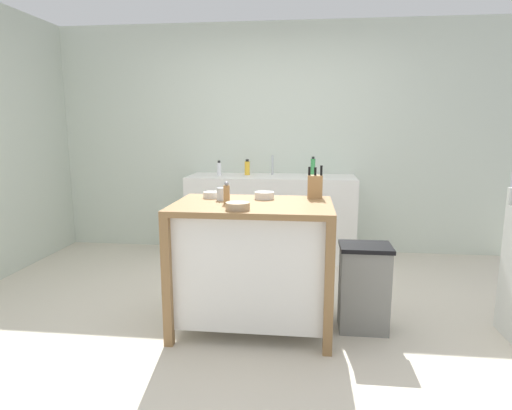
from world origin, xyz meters
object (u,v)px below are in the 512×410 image
trash_bin (364,287)px  bottle_hand_soap (313,167)px  bowl_ceramic_small (238,206)px  kitchen_island (253,259)px  bowl_ceramic_wide (264,195)px  sink_faucet (272,165)px  knife_block (315,186)px  drinking_cup (221,194)px  bottle_dish_soap (247,168)px  bowl_stoneware_deep (211,195)px  bottle_spray_cleaner (219,169)px  pepper_grinder (227,193)px

trash_bin → bottle_hand_soap: bearing=101.4°
bowl_ceramic_small → bottle_hand_soap: (0.51, 2.05, 0.06)m
kitchen_island → bottle_hand_soap: bottle_hand_soap is taller
bowl_ceramic_wide → sink_faucet: size_ratio=0.65×
knife_block → drinking_cup: size_ratio=2.72×
bowl_ceramic_small → bottle_dish_soap: bearing=96.1°
kitchen_island → bowl_stoneware_deep: (-0.34, 0.19, 0.43)m
sink_faucet → bottle_hand_soap: 0.47m
bowl_stoneware_deep → sink_faucet: (0.33, 1.72, 0.08)m
kitchen_island → bottle_hand_soap: size_ratio=5.18×
drinking_cup → bottle_spray_cleaner: 1.71m
bowl_ceramic_small → bottle_spray_cleaner: size_ratio=0.95×
kitchen_island → knife_block: bearing=32.0°
bottle_spray_cleaner → bowl_ceramic_small: bearing=-75.4°
knife_block → bottle_spray_cleaner: size_ratio=1.49×
bowl_ceramic_wide → sink_faucet: (-0.07, 1.72, 0.07)m
bottle_hand_soap → kitchen_island: bearing=-103.9°
kitchen_island → sink_faucet: sink_faucet is taller
bowl_ceramic_small → pepper_grinder: (-0.11, 0.22, 0.05)m
kitchen_island → bottle_dish_soap: bearing=98.9°
knife_block → sink_faucet: size_ratio=1.11×
drinking_cup → bowl_ceramic_wide: bearing=16.7°
sink_faucet → bottle_hand_soap: bearing=-14.2°
trash_bin → bottle_hand_soap: bottle_hand_soap is taller
sink_faucet → trash_bin: bearing=-66.6°
bowl_ceramic_small → bottle_spray_cleaner: 2.10m
knife_block → bowl_ceramic_wide: (-0.37, -0.08, -0.06)m
bowl_ceramic_wide → bottle_dish_soap: bearing=102.0°
pepper_grinder → trash_bin: pepper_grinder is taller
bowl_ceramic_small → bottle_hand_soap: size_ratio=0.73×
bottle_spray_cleaner → pepper_grinder: bearing=-77.0°
bottle_hand_soap → knife_block: bearing=-90.3°
knife_block → bottle_spray_cleaner: bearing=124.5°
bowl_stoneware_deep → trash_bin: bearing=-7.1°
sink_faucet → drinking_cup: bearing=-97.3°
kitchen_island → bottle_spray_cleaner: 1.93m
drinking_cup → bottle_hand_soap: (0.68, 1.70, 0.05)m
knife_block → drinking_cup: knife_block is taller
kitchen_island → bottle_dish_soap: bottle_dish_soap is taller
bowl_stoneware_deep → bottle_hand_soap: bearing=64.1°
bowl_stoneware_deep → trash_bin: 1.30m
drinking_cup → trash_bin: bearing=-2.6°
kitchen_island → bowl_ceramic_small: size_ratio=7.10×
knife_block → pepper_grinder: (-0.61, -0.31, -0.02)m
trash_bin → bottle_dish_soap: bottle_dish_soap is taller
bottle_spray_cleaner → bowl_ceramic_wide: bearing=-67.4°
drinking_cup → pepper_grinder: (0.06, -0.14, 0.03)m
trash_bin → bottle_hand_soap: 1.91m
kitchen_island → sink_faucet: 1.98m
bowl_ceramic_wide → bowl_ceramic_small: 0.46m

